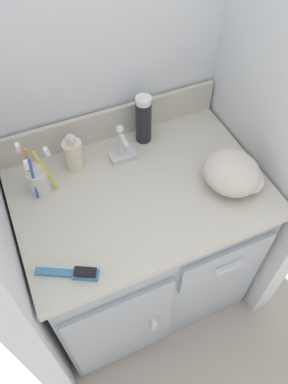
# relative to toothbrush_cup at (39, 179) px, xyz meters

# --- Properties ---
(ground_plane) EXTENTS (6.00, 6.00, 0.00)m
(ground_plane) POSITION_rel_toothbrush_cup_xyz_m (0.30, -0.13, -0.81)
(ground_plane) COLOR #ADA393
(wall_back) EXTENTS (1.01, 0.08, 2.20)m
(wall_back) POSITION_rel_toothbrush_cup_xyz_m (0.30, 0.21, 0.29)
(wall_back) COLOR silver
(wall_back) RESTS_ON ground_plane
(wall_right) EXTENTS (0.08, 0.65, 2.20)m
(wall_right) POSITION_rel_toothbrush_cup_xyz_m (0.76, -0.13, 0.29)
(wall_right) COLOR silver
(wall_right) RESTS_ON ground_plane
(vanity) EXTENTS (0.83, 0.59, 0.76)m
(vanity) POSITION_rel_toothbrush_cup_xyz_m (0.30, -0.13, -0.42)
(vanity) COLOR #9EA8B2
(vanity) RESTS_ON ground_plane
(backsplash) EXTENTS (0.83, 0.02, 0.12)m
(backsplash) POSITION_rel_toothbrush_cup_xyz_m (0.30, 0.15, 0.01)
(backsplash) COLOR beige
(backsplash) RESTS_ON vanity
(sink_faucet) EXTENTS (0.09, 0.09, 0.14)m
(sink_faucet) POSITION_rel_toothbrush_cup_xyz_m (0.30, 0.03, -0.00)
(sink_faucet) COLOR silver
(sink_faucet) RESTS_ON vanity
(toothbrush_cup) EXTENTS (0.09, 0.08, 0.20)m
(toothbrush_cup) POSITION_rel_toothbrush_cup_xyz_m (0.00, 0.00, 0.00)
(toothbrush_cup) COLOR silver
(toothbrush_cup) RESTS_ON vanity
(soap_dispenser) EXTENTS (0.07, 0.07, 0.14)m
(soap_dispenser) POSITION_rel_toothbrush_cup_xyz_m (0.13, 0.06, 0.01)
(soap_dispenser) COLOR beige
(soap_dispenser) RESTS_ON vanity
(shaving_cream_can) EXTENTS (0.06, 0.06, 0.19)m
(shaving_cream_can) POSITION_rel_toothbrush_cup_xyz_m (0.40, 0.09, 0.04)
(shaving_cream_can) COLOR black
(shaving_cream_can) RESTS_ON vanity
(hairbrush) EXTENTS (0.17, 0.11, 0.03)m
(hairbrush) POSITION_rel_toothbrush_cup_xyz_m (0.01, -0.34, -0.04)
(hairbrush) COLOR teal
(hairbrush) RESTS_ON vanity
(hand_towel) EXTENTS (0.19, 0.20, 0.11)m
(hand_towel) POSITION_rel_toothbrush_cup_xyz_m (0.59, -0.23, -0.00)
(hand_towel) COLOR beige
(hand_towel) RESTS_ON vanity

